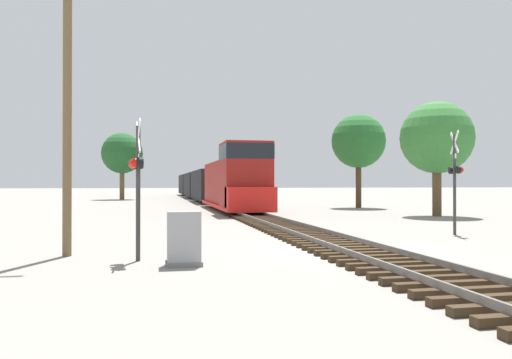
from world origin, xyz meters
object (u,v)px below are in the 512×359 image
Objects in this scene: tree_far_right at (437,138)px; tree_mid_background at (358,141)px; utility_pole at (67,89)px; freight_train at (204,185)px; crossing_signal_near at (137,171)px; relay_cabinet at (184,239)px; tree_deep_background at (122,153)px; crossing_signal_far at (455,174)px.

tree_far_right is 0.91× the size of tree_mid_background.
utility_pole reaches higher than tree_mid_background.
freight_train reaches higher than crossing_signal_near.
crossing_signal_near is 2.76× the size of relay_cabinet.
tree_deep_background is at bearing 128.76° from tree_mid_background.
crossing_signal_near is 0.44× the size of tree_deep_background.
crossing_signal_near is at bearing -123.97° from tree_mid_background.
crossing_signal_far is at bearing 25.93° from relay_cabinet.
crossing_signal_far is at bearing 102.11° from crossing_signal_near.
relay_cabinet is 31.61m from tree_mid_background.
tree_far_right is (19.81, 13.37, 0.14)m from utility_pole.
tree_mid_background reaches higher than crossing_signal_far.
utility_pole reaches higher than tree_far_right.
tree_far_right is 0.85× the size of tree_deep_background.
tree_mid_background is 0.93× the size of tree_deep_background.
tree_mid_background reaches higher than relay_cabinet.
freight_train is 45.65m from crossing_signal_near.
tree_far_right is (11.60, -30.54, 3.01)m from freight_train.
tree_mid_background is at bearing 51.65° from utility_pole.
tree_deep_background is (-4.73, 52.72, 5.18)m from relay_cabinet.
utility_pole reaches higher than relay_cabinet.
crossing_signal_near is 0.52× the size of tree_far_right.
tree_far_right is (17.83, 14.68, 2.52)m from crossing_signal_near.
utility_pole is 50.43m from tree_deep_background.
crossing_signal_near is at bearing 139.53° from relay_cabinet.
tree_far_right reaches higher than crossing_signal_far.
crossing_signal_far is 11.90m from tree_far_right.
freight_train is 41.26m from crossing_signal_far.
utility_pole is (-14.33, -3.10, 2.33)m from crossing_signal_far.
relay_cabinet is (-11.17, -5.43, -1.75)m from crossing_signal_far.
utility_pole is (-1.98, 1.32, 2.37)m from crossing_signal_near.
crossing_signal_far reaches higher than crossing_signal_near.
crossing_signal_far is 22.10m from tree_mid_background.
utility_pole reaches higher than crossing_signal_near.
crossing_signal_far is (12.35, 4.42, 0.04)m from crossing_signal_near.
crossing_signal_near is at bearing -33.71° from utility_pole.
relay_cabinet is 0.17× the size of tree_mid_background.
relay_cabinet is 53.18m from tree_deep_background.
tree_deep_background is (-9.78, 6.49, 3.96)m from freight_train.
crossing_signal_near is 51.95m from tree_deep_background.
relay_cabinet is 5.67m from utility_pole.
freight_train is at bearing -33.57° from tree_deep_background.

